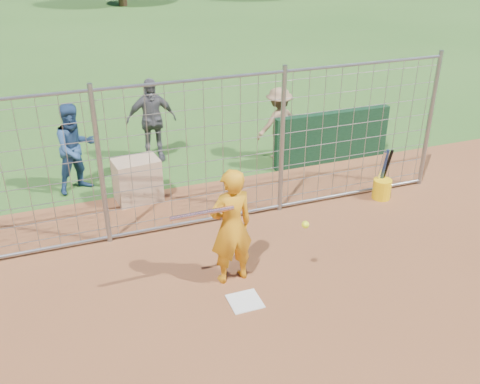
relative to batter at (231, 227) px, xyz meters
name	(u,v)px	position (x,y,z in m)	size (l,w,h in m)	color
ground	(240,293)	(-0.01, -0.36, -0.87)	(100.00, 100.00, 0.00)	#2D591E
home_plate	(245,301)	(-0.01, -0.56, -0.86)	(0.43, 0.43, 0.02)	silver
dugout_wall	(332,137)	(3.39, 3.24, -0.32)	(2.60, 0.20, 1.10)	#11381E
batter	(231,227)	(0.00, 0.00, 0.00)	(0.64, 0.42, 1.74)	orange
bystander_a	(76,148)	(-1.74, 3.70, -0.02)	(0.83, 0.65, 1.71)	navy
bystander_b	(151,120)	(-0.13, 4.65, 0.02)	(1.04, 0.43, 1.78)	#535357
bystander_c	(279,123)	(2.43, 3.83, -0.10)	(1.00, 0.58, 1.55)	#957251
equipment_bin	(137,180)	(-0.79, 2.91, -0.47)	(0.80, 0.55, 0.80)	tan
equipment_in_play	(228,216)	(-0.12, -0.21, 0.31)	(1.86, 0.35, 0.40)	silver
bucket_with_bats	(382,186)	(3.45, 1.40, -0.63)	(0.34, 0.35, 0.98)	yellow
backstop_fence	(196,157)	(-0.01, 1.64, 0.39)	(9.08, 0.08, 2.60)	gray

